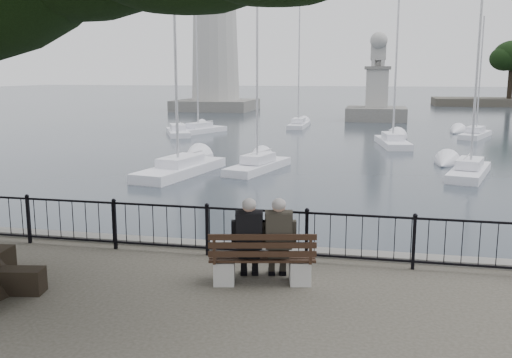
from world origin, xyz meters
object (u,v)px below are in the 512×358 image
(person_right, at_px, (278,243))
(lighthouse, at_px, (215,10))
(person_left, at_px, (249,243))
(bench, at_px, (262,265))
(lion_monument, at_px, (377,99))

(person_right, relative_size, lighthouse, 0.05)
(person_left, xyz_separation_m, person_right, (0.49, 0.11, 0.00))
(person_left, bearing_deg, person_right, 12.24)
(bench, xyz_separation_m, lion_monument, (1.61, 48.75, 0.81))
(person_right, distance_m, lighthouse, 64.32)
(bench, relative_size, person_left, 1.24)
(bench, height_order, lighthouse, lighthouse)
(lighthouse, bearing_deg, person_right, -72.91)
(person_right, bearing_deg, lighthouse, 107.09)
(bench, height_order, lion_monument, lion_monument)
(lighthouse, bearing_deg, person_left, -73.37)
(bench, xyz_separation_m, lighthouse, (-18.39, 60.81, 10.89))
(person_right, bearing_deg, bench, -147.18)
(bench, relative_size, lion_monument, 0.22)
(person_right, xyz_separation_m, lighthouse, (-18.64, 60.65, 10.52))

